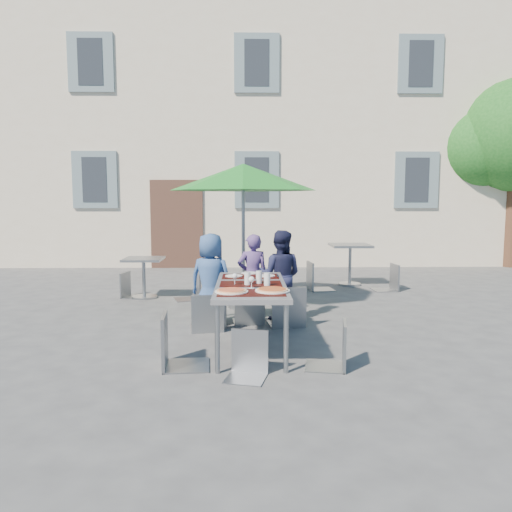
{
  "coord_description": "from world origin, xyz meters",
  "views": [
    {
      "loc": [
        -0.28,
        -5.04,
        1.72
      ],
      "look_at": [
        -0.14,
        1.52,
        0.97
      ],
      "focal_mm": 35.0,
      "sensor_mm": 36.0,
      "label": 1
    }
  ],
  "objects_px": {
    "chair_4": "(335,317)",
    "patio_umbrella": "(243,179)",
    "child_2": "(280,276)",
    "chair_5": "(248,327)",
    "cafe_table_1": "(350,256)",
    "chair_2": "(288,281)",
    "pizza_near_right": "(272,290)",
    "child_0": "(211,279)",
    "child_1": "(253,276)",
    "bg_chair_l_0": "(130,270)",
    "chair_3": "(175,308)",
    "bg_chair_l_1": "(316,258)",
    "bg_chair_r_0": "(192,269)",
    "pizza_near_left": "(231,291)",
    "chair_0": "(207,289)",
    "cafe_table_0": "(144,272)",
    "bg_chair_r_1": "(390,261)",
    "dining_table": "(251,289)",
    "chair_1": "(249,285)"
  },
  "relations": [
    {
      "from": "chair_5",
      "to": "patio_umbrella",
      "type": "bearing_deg",
      "value": 90.98
    },
    {
      "from": "chair_1",
      "to": "pizza_near_right",
      "type": "bearing_deg",
      "value": -81.51
    },
    {
      "from": "bg_chair_r_0",
      "to": "bg_chair_l_1",
      "type": "relative_size",
      "value": 0.89
    },
    {
      "from": "child_0",
      "to": "bg_chair_r_0",
      "type": "bearing_deg",
      "value": -55.87
    },
    {
      "from": "pizza_near_left",
      "to": "chair_2",
      "type": "height_order",
      "value": "chair_2"
    },
    {
      "from": "pizza_near_right",
      "to": "bg_chair_l_1",
      "type": "height_order",
      "value": "bg_chair_l_1"
    },
    {
      "from": "cafe_table_1",
      "to": "bg_chair_l_1",
      "type": "height_order",
      "value": "bg_chair_l_1"
    },
    {
      "from": "cafe_table_0",
      "to": "bg_chair_r_0",
      "type": "distance_m",
      "value": 0.87
    },
    {
      "from": "dining_table",
      "to": "chair_0",
      "type": "xyz_separation_m",
      "value": [
        -0.57,
        0.73,
        -0.14
      ]
    },
    {
      "from": "chair_5",
      "to": "bg_chair_r_0",
      "type": "distance_m",
      "value": 3.89
    },
    {
      "from": "pizza_near_left",
      "to": "pizza_near_right",
      "type": "distance_m",
      "value": 0.43
    },
    {
      "from": "chair_3",
      "to": "patio_umbrella",
      "type": "xyz_separation_m",
      "value": [
        0.69,
        2.83,
        1.42
      ]
    },
    {
      "from": "chair_3",
      "to": "child_1",
      "type": "bearing_deg",
      "value": 68.87
    },
    {
      "from": "chair_4",
      "to": "pizza_near_right",
      "type": "bearing_deg",
      "value": 159.6
    },
    {
      "from": "child_0",
      "to": "chair_4",
      "type": "relative_size",
      "value": 1.39
    },
    {
      "from": "bg_chair_l_0",
      "to": "cafe_table_1",
      "type": "distance_m",
      "value": 4.28
    },
    {
      "from": "chair_2",
      "to": "bg_chair_l_1",
      "type": "relative_size",
      "value": 1.03
    },
    {
      "from": "chair_2",
      "to": "cafe_table_0",
      "type": "bearing_deg",
      "value": 139.26
    },
    {
      "from": "pizza_near_left",
      "to": "cafe_table_1",
      "type": "distance_m",
      "value": 5.23
    },
    {
      "from": "dining_table",
      "to": "pizza_near_left",
      "type": "bearing_deg",
      "value": -111.52
    },
    {
      "from": "pizza_near_right",
      "to": "chair_4",
      "type": "relative_size",
      "value": 0.4
    },
    {
      "from": "child_2",
      "to": "bg_chair_l_0",
      "type": "relative_size",
      "value": 1.53
    },
    {
      "from": "chair_0",
      "to": "bg_chair_l_1",
      "type": "xyz_separation_m",
      "value": [
        1.84,
        2.95,
        0.05
      ]
    },
    {
      "from": "child_0",
      "to": "child_1",
      "type": "distance_m",
      "value": 0.69
    },
    {
      "from": "chair_4",
      "to": "patio_umbrella",
      "type": "relative_size",
      "value": 0.4
    },
    {
      "from": "child_2",
      "to": "chair_0",
      "type": "relative_size",
      "value": 1.35
    },
    {
      "from": "dining_table",
      "to": "bg_chair_l_1",
      "type": "xyz_separation_m",
      "value": [
        1.27,
        3.69,
        -0.09
      ]
    },
    {
      "from": "pizza_near_right",
      "to": "child_0",
      "type": "distance_m",
      "value": 1.76
    },
    {
      "from": "child_2",
      "to": "chair_0",
      "type": "xyz_separation_m",
      "value": [
        -1.0,
        -0.59,
        -0.09
      ]
    },
    {
      "from": "child_2",
      "to": "chair_5",
      "type": "xyz_separation_m",
      "value": [
        -0.47,
        -2.27,
        -0.16
      ]
    },
    {
      "from": "patio_umbrella",
      "to": "bg_chair_r_0",
      "type": "height_order",
      "value": "patio_umbrella"
    },
    {
      "from": "bg_chair_r_1",
      "to": "chair_5",
      "type": "bearing_deg",
      "value": -120.67
    },
    {
      "from": "pizza_near_left",
      "to": "chair_3",
      "type": "relative_size",
      "value": 0.33
    },
    {
      "from": "chair_4",
      "to": "patio_umbrella",
      "type": "distance_m",
      "value": 3.39
    },
    {
      "from": "cafe_table_1",
      "to": "pizza_near_right",
      "type": "bearing_deg",
      "value": -111.11
    },
    {
      "from": "cafe_table_1",
      "to": "chair_2",
      "type": "bearing_deg",
      "value": -115.22
    },
    {
      "from": "child_1",
      "to": "cafe_table_1",
      "type": "height_order",
      "value": "child_1"
    },
    {
      "from": "child_2",
      "to": "patio_umbrella",
      "type": "bearing_deg",
      "value": -44.44
    },
    {
      "from": "child_0",
      "to": "bg_chair_l_1",
      "type": "relative_size",
      "value": 1.23
    },
    {
      "from": "chair_5",
      "to": "bg_chair_r_1",
      "type": "bearing_deg",
      "value": 59.33
    },
    {
      "from": "pizza_near_left",
      "to": "patio_umbrella",
      "type": "height_order",
      "value": "patio_umbrella"
    },
    {
      "from": "child_1",
      "to": "chair_1",
      "type": "bearing_deg",
      "value": 73.11
    },
    {
      "from": "pizza_near_right",
      "to": "chair_3",
      "type": "xyz_separation_m",
      "value": [
        -1.01,
        -0.18,
        -0.15
      ]
    },
    {
      "from": "chair_1",
      "to": "cafe_table_0",
      "type": "xyz_separation_m",
      "value": [
        -1.82,
        1.87,
        -0.08
      ]
    },
    {
      "from": "child_1",
      "to": "chair_1",
      "type": "distance_m",
      "value": 0.38
    },
    {
      "from": "dining_table",
      "to": "chair_3",
      "type": "xyz_separation_m",
      "value": [
        -0.78,
        -0.66,
        -0.08
      ]
    },
    {
      "from": "cafe_table_0",
      "to": "bg_chair_l_1",
      "type": "distance_m",
      "value": 3.19
    },
    {
      "from": "chair_5",
      "to": "bg_chair_r_0",
      "type": "height_order",
      "value": "bg_chair_r_0"
    },
    {
      "from": "child_0",
      "to": "chair_1",
      "type": "height_order",
      "value": "child_0"
    },
    {
      "from": "pizza_near_right",
      "to": "cafe_table_1",
      "type": "height_order",
      "value": "cafe_table_1"
    }
  ]
}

